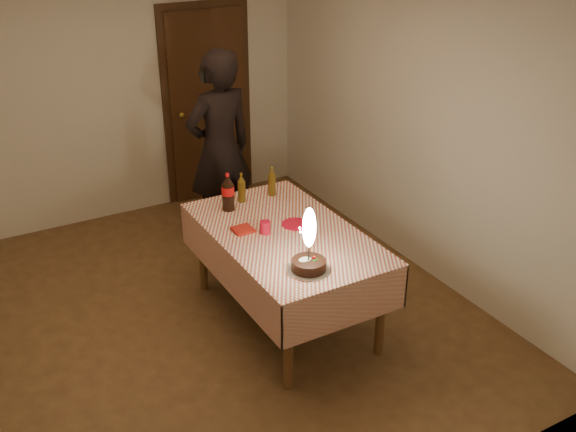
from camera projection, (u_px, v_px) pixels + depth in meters
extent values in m
cube|color=brown|center=(211.00, 316.00, 5.51)|extent=(4.00, 4.50, 0.01)
cube|color=beige|center=(113.00, 94.00, 6.69)|extent=(4.00, 0.04, 2.60)
cube|color=beige|center=(389.00, 326.00, 3.18)|extent=(4.00, 0.04, 2.60)
cube|color=beige|center=(416.00, 125.00, 5.82)|extent=(0.04, 4.50, 2.60)
cube|color=#472814|center=(208.00, 107.00, 7.23)|extent=(0.85, 0.05, 2.05)
sphere|color=#B28C33|center=(182.00, 115.00, 7.06)|extent=(0.06, 0.06, 0.06)
cube|color=brown|center=(285.00, 236.00, 5.14)|extent=(0.90, 1.60, 0.04)
cylinder|color=brown|center=(288.00, 344.00, 4.57)|extent=(0.07, 0.07, 0.74)
cylinder|color=brown|center=(381.00, 312.00, 4.91)|extent=(0.07, 0.07, 0.74)
cylinder|color=brown|center=(202.00, 251.00, 5.72)|extent=(0.07, 0.07, 0.74)
cylinder|color=brown|center=(282.00, 230.00, 6.07)|extent=(0.07, 0.07, 0.74)
cube|color=white|center=(285.00, 233.00, 5.13)|extent=(1.02, 1.72, 0.01)
cube|color=white|center=(347.00, 307.00, 4.54)|extent=(1.02, 0.01, 0.34)
cube|color=white|center=(237.00, 211.00, 5.88)|extent=(1.02, 0.01, 0.34)
cube|color=white|center=(226.00, 269.00, 4.99)|extent=(0.01, 1.72, 0.34)
cube|color=white|center=(339.00, 238.00, 5.43)|extent=(0.01, 1.72, 0.34)
cylinder|color=white|center=(309.00, 270.00, 4.62)|extent=(0.30, 0.30, 0.01)
cylinder|color=black|center=(309.00, 265.00, 4.61)|extent=(0.24, 0.24, 0.07)
cylinder|color=white|center=(305.00, 260.00, 4.59)|extent=(0.07, 0.07, 0.00)
sphere|color=red|center=(314.00, 258.00, 4.59)|extent=(0.02, 0.02, 0.02)
cube|color=#19721E|center=(316.00, 259.00, 4.60)|extent=(0.02, 0.01, 0.00)
cube|color=#19721E|center=(314.00, 261.00, 4.58)|extent=(0.01, 0.02, 0.00)
cylinder|color=#262628|center=(309.00, 252.00, 4.56)|extent=(0.01, 0.01, 0.12)
ellipsoid|color=#FFF2BF|center=(309.00, 227.00, 4.48)|extent=(0.09, 0.09, 0.29)
sphere|color=white|center=(309.00, 242.00, 4.53)|extent=(0.04, 0.04, 0.04)
cylinder|color=red|center=(296.00, 224.00, 5.24)|extent=(0.22, 0.22, 0.01)
cylinder|color=#B60C25|center=(265.00, 227.00, 5.09)|extent=(0.08, 0.08, 0.10)
cylinder|color=white|center=(311.00, 224.00, 5.15)|extent=(0.07, 0.07, 0.09)
cube|color=#A21912|center=(243.00, 230.00, 5.14)|extent=(0.15, 0.15, 0.02)
cylinder|color=black|center=(228.00, 197.00, 5.43)|extent=(0.10, 0.10, 0.22)
cylinder|color=red|center=(228.00, 190.00, 5.41)|extent=(0.10, 0.10, 0.07)
cone|color=black|center=(227.00, 180.00, 5.37)|extent=(0.10, 0.10, 0.08)
cylinder|color=red|center=(227.00, 175.00, 5.35)|extent=(0.03, 0.03, 0.02)
cylinder|color=#51390D|center=(242.00, 191.00, 5.58)|extent=(0.06, 0.06, 0.18)
cone|color=#51390D|center=(241.00, 178.00, 5.53)|extent=(0.06, 0.06, 0.06)
cylinder|color=olive|center=(241.00, 174.00, 5.52)|extent=(0.02, 0.02, 0.02)
cylinder|color=#51390D|center=(272.00, 185.00, 5.70)|extent=(0.06, 0.06, 0.18)
cone|color=#51390D|center=(272.00, 172.00, 5.65)|extent=(0.06, 0.06, 0.06)
cylinder|color=olive|center=(272.00, 168.00, 5.63)|extent=(0.02, 0.02, 0.02)
imported|color=black|center=(220.00, 150.00, 6.27)|extent=(0.75, 0.55, 1.90)
cube|color=black|center=(209.00, 76.00, 6.07)|extent=(0.14, 0.11, 0.10)
cylinder|color=black|center=(204.00, 74.00, 6.12)|extent=(0.09, 0.09, 0.08)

